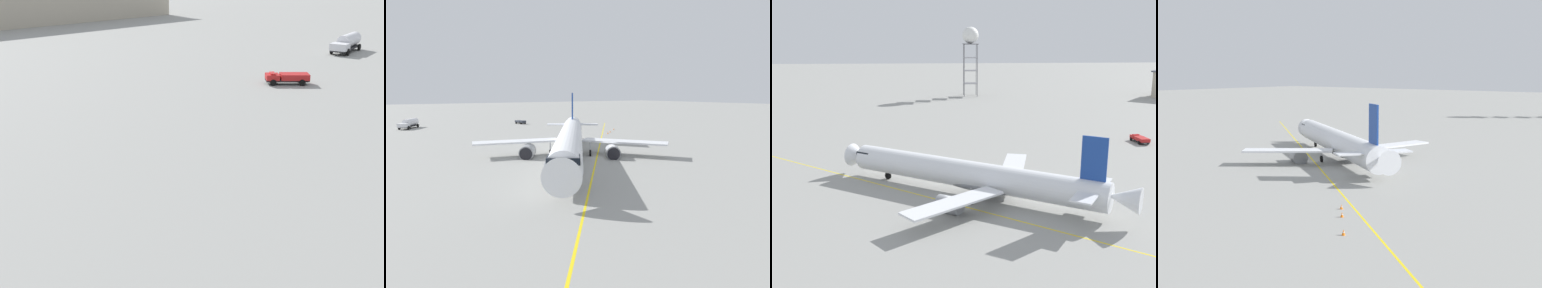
# 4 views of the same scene
# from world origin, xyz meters

# --- Properties ---
(ground_plane) EXTENTS (600.00, 600.00, 0.00)m
(ground_plane) POSITION_xyz_m (0.00, 0.00, 0.00)
(ground_plane) COLOR gray
(airliner_main) EXTENTS (28.85, 40.37, 10.89)m
(airliner_main) POSITION_xyz_m (-5.64, 2.80, 2.86)
(airliner_main) COLOR white
(airliner_main) RESTS_ON ground_plane
(baggage_truck_truck) EXTENTS (2.73, 4.66, 1.22)m
(baggage_truck_truck) POSITION_xyz_m (9.61, 61.01, 0.72)
(baggage_truck_truck) COLOR #232326
(baggage_truck_truck) RESTS_ON ground_plane
(fuel_tanker_truck) EXTENTS (6.48, 9.00, 2.87)m
(fuel_tanker_truck) POSITION_xyz_m (-24.14, 66.04, 1.57)
(fuel_tanker_truck) COLOR #232326
(fuel_tanker_truck) RESTS_ON ground_plane
(taxiway_centreline) EXTENTS (81.70, 100.94, 0.01)m
(taxiway_centreline) POSITION_xyz_m (-4.78, -3.08, 0.00)
(taxiway_centreline) COLOR yellow
(taxiway_centreline) RESTS_ON ground_plane
(safety_cone_near) EXTENTS (0.36, 0.36, 0.55)m
(safety_cone_near) POSITION_xyz_m (18.53, 23.44, 0.28)
(safety_cone_near) COLOR orange
(safety_cone_near) RESTS_ON ground_plane
(safety_cone_mid) EXTENTS (0.36, 0.36, 0.55)m
(safety_cone_mid) POSITION_xyz_m (20.90, 25.48, 0.28)
(safety_cone_mid) COLOR orange
(safety_cone_mid) RESTS_ON ground_plane
(safety_cone_far) EXTENTS (0.36, 0.36, 0.55)m
(safety_cone_far) POSITION_xyz_m (25.39, 29.34, 0.28)
(safety_cone_far) COLOR orange
(safety_cone_far) RESTS_ON ground_plane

